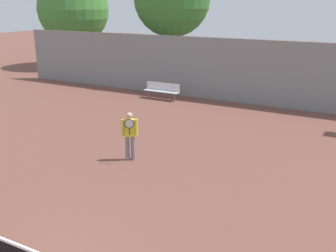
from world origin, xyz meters
The scene contains 4 objects.
tennis_player centered at (-1.50, 6.12, 0.90)m, with size 0.52×0.50×1.61m.
bench_courtside_far centered at (-4.69, 13.94, 0.53)m, with size 1.97×0.40×0.86m.
back_fence centered at (0.00, 15.13, 1.61)m, with size 29.93×0.06×3.22m.
tree_green_broad centered at (-16.02, 20.28, 4.38)m, with size 5.41×5.41×7.09m.
Camera 1 is at (5.30, -3.83, 5.00)m, focal length 42.00 mm.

